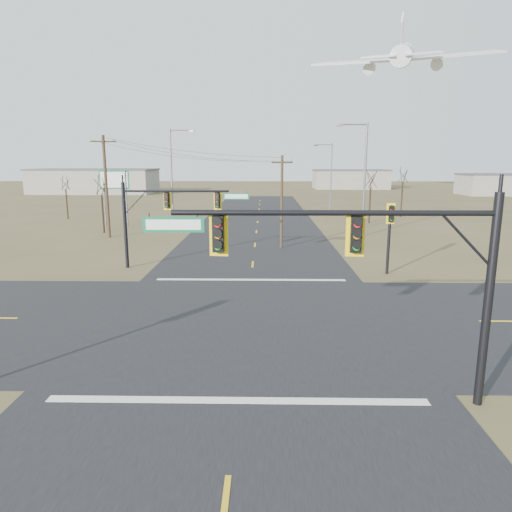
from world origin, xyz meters
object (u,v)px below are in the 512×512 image
Objects in this scene: bare_tree_a at (101,185)px; bare_tree_b at (65,183)px; utility_pole_near at (282,200)px; utility_pole_far at (106,185)px; mast_arm_far at (172,206)px; bare_tree_c at (371,179)px; bare_tree_d at (403,175)px; streetlight_a at (363,174)px; mast_arm_near at (359,253)px; streetlight_c at (173,169)px; streetlight_b at (330,174)px; pedestal_signal_ne at (390,223)px; highway_sign at (115,187)px.

bare_tree_a is 15.17m from bare_tree_b.
utility_pole_near is 17.80m from utility_pole_far.
bare_tree_c is (19.30, 24.52, 1.02)m from mast_arm_far.
utility_pole_near is at bearing -126.68° from bare_tree_d.
streetlight_a is (16.13, 14.44, 1.88)m from mast_arm_far.
bare_tree_b is (-28.75, 46.50, -0.04)m from mast_arm_near.
streetlight_b is at bearing 35.50° from streetlight_c.
streetlight_b is (1.42, 39.01, 2.22)m from pedestal_signal_ne.
bare_tree_b is at bearing 143.24° from pedestal_signal_ne.
pedestal_signal_ne is at bearing -112.04° from streetlight_b.
mast_arm_far is 28.21m from streetlight_c.
streetlight_b reaches higher than bare_tree_c.
utility_pole_far is at bearing -61.36° from bare_tree_a.
mast_arm_near is at bearing -103.97° from pedestal_signal_ne.
streetlight_b is (8.20, 29.50, 1.47)m from utility_pole_near.
utility_pole_far is 30.51m from bare_tree_c.
streetlight_c reaches higher than utility_pole_far.
utility_pole_far is 18.25m from bare_tree_b.
utility_pole_far is at bearing -93.81° from streetlight_c.
utility_pole_far is 3.11m from bare_tree_a.
highway_sign is 31.34m from streetlight_b.
mast_arm_near is at bearing -94.13° from streetlight_a.
utility_pole_far reaches higher than bare_tree_a.
highway_sign is at bearing -165.65° from bare_tree_d.
mast_arm_far is 31.22m from bare_tree_c.
utility_pole_near is 28.69m from bare_tree_d.
mast_arm_far is at bearing -129.04° from bare_tree_d.
streetlight_c is (5.73, 5.98, 1.94)m from highway_sign.
utility_pole_far is at bearing -158.28° from bare_tree_c.
streetlight_a is 18.70m from bare_tree_d.
streetlight_b reaches higher than bare_tree_d.
streetlight_b reaches higher than mast_arm_near.
utility_pole_far is (-16.96, 5.34, 0.95)m from utility_pole_near.
streetlight_a is 1.75× the size of bare_tree_a.
bare_tree_a is (-25.22, 17.57, 1.60)m from pedestal_signal_ne.
mast_arm_far is at bearing -66.76° from highway_sign.
mast_arm_near is 1.61× the size of highway_sign.
utility_pole_near is at bearing -45.37° from streetlight_c.
mast_arm_near is 1.50× the size of bare_tree_c.
mast_arm_near is at bearing -117.04° from streetlight_b.
highway_sign is 0.56× the size of streetlight_c.
streetlight_c is 12.90m from bare_tree_a.
streetlight_a reaches higher than utility_pole_far.
bare_tree_c reaches higher than mast_arm_far.
streetlight_b is at bearing 38.82° from bare_tree_a.
streetlight_c is at bearing 123.68° from utility_pole_near.
mast_arm_far is 1.39× the size of bare_tree_a.
streetlight_c reaches higher than bare_tree_b.
streetlight_a reaches higher than bare_tree_d.
streetlight_a is 25.11m from streetlight_c.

